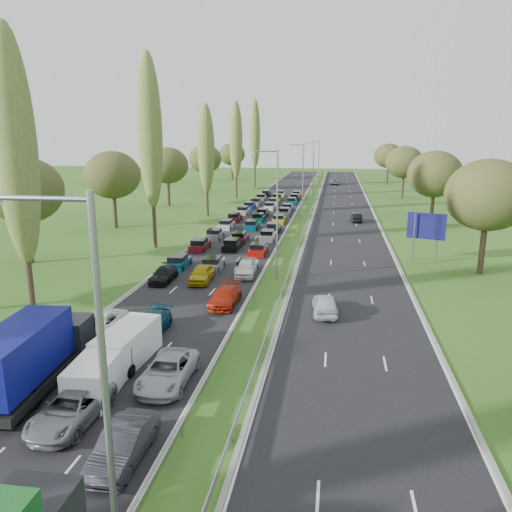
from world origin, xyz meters
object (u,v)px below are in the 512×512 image
at_px(white_van_front, 102,371).
at_px(info_sign, 6,338).
at_px(blue_lorry, 32,355).
at_px(direction_sign, 426,228).
at_px(near_car_3, 164,275).
at_px(near_car_2, 98,325).
at_px(white_van_rear, 129,344).

distance_m(white_van_front, info_sign, 7.69).
relative_size(blue_lorry, direction_sign, 1.75).
relative_size(near_car_3, white_van_front, 0.88).
bearing_deg(info_sign, near_car_2, 48.58).
relative_size(white_van_rear, direction_sign, 1.03).
bearing_deg(near_car_3, direction_sign, 24.49).
bearing_deg(near_car_2, white_van_rear, -41.39).
distance_m(near_car_3, info_sign, 17.77).
xyz_separation_m(info_sign, direction_sign, (28.80, 29.35, 2.20)).
bearing_deg(white_van_front, near_car_3, 95.89).
relative_size(near_car_2, white_van_front, 1.07).
relative_size(white_van_front, direction_sign, 0.98).
distance_m(near_car_2, white_van_rear, 4.83).
distance_m(white_van_rear, direction_sign, 35.68).
bearing_deg(blue_lorry, white_van_front, 4.86).
relative_size(blue_lorry, white_van_front, 1.79).
xyz_separation_m(near_car_3, white_van_rear, (3.61, -16.38, 0.43)).
bearing_deg(info_sign, white_van_front, -19.17).
height_order(near_car_3, blue_lorry, blue_lorry).
bearing_deg(white_van_front, near_car_2, 113.49).
distance_m(near_car_2, direction_sign, 35.62).
distance_m(near_car_2, near_car_3, 13.16).
height_order(blue_lorry, white_van_front, blue_lorry).
distance_m(near_car_2, info_sign, 5.65).
height_order(near_car_2, near_car_3, near_car_2).
distance_m(info_sign, direction_sign, 41.18).
bearing_deg(direction_sign, info_sign, -134.46).
height_order(white_van_front, direction_sign, direction_sign).
bearing_deg(direction_sign, white_van_rear, -127.16).
height_order(near_car_2, blue_lorry, blue_lorry).
distance_m(blue_lorry, info_sign, 4.91).
xyz_separation_m(near_car_2, blue_lorry, (0.03, -7.34, 1.22)).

